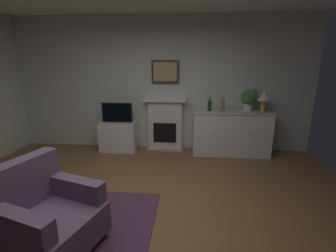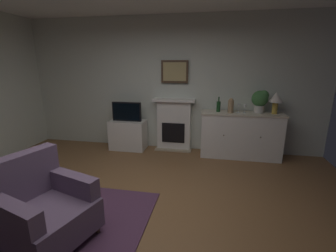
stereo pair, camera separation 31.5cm
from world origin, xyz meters
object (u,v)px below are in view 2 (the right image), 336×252
wine_glass_center (245,107)px  vase_decorative (231,105)px  wine_glass_left (239,106)px  sideboard_cabinet (240,135)px  wine_bottle (218,106)px  table_lamp (276,99)px  framed_picture (175,72)px  tv_cabinet (128,135)px  fireplace_unit (174,125)px  potted_plant_small (260,99)px  tv_set (127,112)px  armchair (43,208)px

wine_glass_center → vase_decorative: 0.26m
wine_glass_left → wine_glass_center: bearing=-19.8°
sideboard_cabinet → wine_bottle: 0.72m
table_lamp → framed_picture: bearing=173.4°
wine_glass_center → wine_glass_left: bearing=160.2°
framed_picture → wine_bottle: framed_picture is taller
table_lamp → vase_decorative: (-0.80, -0.05, -0.14)m
wine_bottle → wine_glass_center: 0.49m
tv_cabinet → sideboard_cabinet: bearing=-0.4°
table_lamp → wine_glass_left: 0.67m
fireplace_unit → vase_decorative: (1.13, -0.23, 0.49)m
potted_plant_small → wine_glass_left: bearing=-173.8°
wine_bottle → potted_plant_small: bearing=3.0°
framed_picture → vase_decorative: 1.31m
sideboard_cabinet → fireplace_unit: bearing=172.5°
tv_cabinet → fireplace_unit: bearing=9.4°
wine_glass_left → table_lamp: bearing=-0.3°
fireplace_unit → tv_set: bearing=-169.2°
framed_picture → sideboard_cabinet: bearing=-9.3°
wine_glass_center → tv_set: bearing=179.3°
wine_bottle → wine_glass_left: wine_bottle is taller
framed_picture → sideboard_cabinet: 1.82m
framed_picture → wine_glass_left: 1.44m
wine_glass_center → sideboard_cabinet: bearing=133.5°
wine_glass_left → tv_set: (-2.25, -0.01, -0.19)m
wine_bottle → wine_glass_left: (0.38, -0.00, 0.01)m
tv_cabinet → wine_glass_left: bearing=-0.3°
sideboard_cabinet → wine_bottle: (-0.45, 0.00, 0.55)m
sideboard_cabinet → wine_glass_center: 0.57m
wine_bottle → wine_glass_center: wine_bottle is taller
wine_bottle → tv_cabinet: wine_bottle is taller
table_lamp → tv_cabinet: size_ratio=0.53×
wine_glass_left → wine_bottle: bearing=179.8°
framed_picture → fireplace_unit: bearing=-90.0°
wine_glass_center → tv_set: 2.37m
tv_cabinet → armchair: armchair is taller
sideboard_cabinet → framed_picture: bearing=170.7°
wine_glass_left → potted_plant_small: potted_plant_small is taller
fireplace_unit → wine_bottle: (0.90, -0.17, 0.46)m
sideboard_cabinet → wine_glass_left: size_ratio=9.33×
fireplace_unit → tv_cabinet: fireplace_unit is taller
wine_glass_left → tv_set: wine_glass_left is taller
tv_set → wine_bottle: bearing=0.4°
fireplace_unit → wine_glass_left: size_ratio=6.67×
framed_picture → table_lamp: bearing=-6.6°
vase_decorative → wine_glass_center: bearing=3.0°
tv_cabinet → armchair: 2.79m
framed_picture → potted_plant_small: framed_picture is taller
fireplace_unit → wine_glass_center: 1.48m
sideboard_cabinet → tv_cabinet: bearing=179.6°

